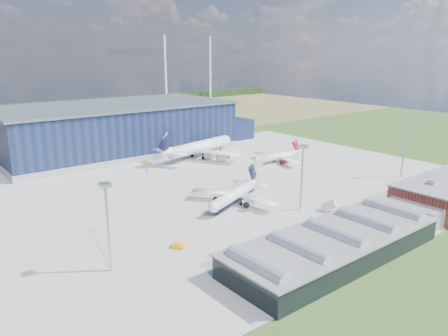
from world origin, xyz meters
TOP-DOWN VIEW (x-y plane):
  - ground at (0.00, 0.00)m, footprint 600.00×600.00m
  - apron at (0.00, 10.00)m, footprint 220.00×160.00m
  - farmland at (0.00, 220.00)m, footprint 600.00×220.00m
  - treeline at (0.00, 300.00)m, footprint 600.00×8.00m
  - hangar at (2.81, 94.80)m, footprint 145.00×62.00m
  - glass_concourse at (-6.45, -60.00)m, footprint 78.00×23.00m
  - light_mast_west at (-60.00, -30.00)m, footprint 2.60×2.60m
  - light_mast_center at (10.00, -30.00)m, footprint 2.60×2.60m
  - light_mast_east at (75.00, -30.00)m, footprint 2.60×2.60m
  - airliner_navy at (-5.21, -12.00)m, footprint 46.30×45.88m
  - airliner_red at (50.25, 22.00)m, footprint 31.87×31.21m
  - airliner_widebody at (27.70, 55.00)m, footprint 64.38×63.50m
  - gse_tug_a at (-39.65, -29.52)m, footprint 3.72×4.19m
  - gse_van_a at (33.90, -42.30)m, footprint 5.71×3.91m
  - gse_cart_a at (-5.85, 48.05)m, footprint 2.41×3.00m
  - gse_van_b at (35.43, 19.71)m, footprint 5.43×4.88m
  - gse_tug_c at (-0.72, 62.00)m, footprint 2.41×3.16m
  - airstair at (16.36, -37.39)m, footprint 3.38×4.92m
  - car_a at (65.54, -34.92)m, footprint 3.26×1.64m
  - car_b at (-10.52, -48.00)m, footprint 3.83×1.60m

SIDE VIEW (x-z plane):
  - ground at x=0.00m, z-range 0.00..0.00m
  - farmland at x=0.00m, z-range -0.01..0.01m
  - apron at x=0.00m, z-range -0.01..0.07m
  - car_a at x=65.54m, z-range 0.00..1.07m
  - gse_cart_a at x=-5.85m, z-range 0.00..1.13m
  - gse_tug_c at x=-0.72m, z-range 0.00..1.23m
  - car_b at x=-10.52m, z-range 0.00..1.23m
  - gse_tug_a at x=-39.65m, z-range 0.00..1.49m
  - gse_van_a at x=33.90m, z-range 0.00..2.29m
  - gse_van_b at x=35.43m, z-range 0.00..2.32m
  - airstair at x=16.36m, z-range 0.00..2.92m
  - glass_concourse at x=-6.45m, z-range -0.61..7.99m
  - treeline at x=0.00m, z-range 0.00..8.00m
  - airliner_red at x=50.25m, z-range 0.00..10.16m
  - airliner_navy at x=-5.21m, z-range 0.00..11.65m
  - airliner_widebody at x=27.70m, z-range 0.00..17.59m
  - hangar at x=2.81m, z-range -1.43..24.67m
  - light_mast_west at x=-60.00m, z-range 3.93..26.93m
  - light_mast_center at x=10.00m, z-range 3.93..26.93m
  - light_mast_east at x=75.00m, z-range 3.93..26.93m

